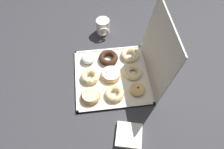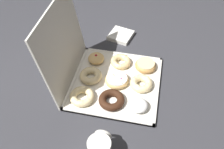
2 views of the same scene
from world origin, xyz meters
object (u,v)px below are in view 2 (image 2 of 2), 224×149
(coffee_mug, at_px, (100,148))
(donut_box, at_px, (116,83))
(cruller_donut_7, at_px, (91,75))
(cruller_donut_1, at_px, (141,83))
(jelly_filled_donut_8, at_px, (96,58))
(cruller_donut_6, at_px, (82,96))
(napkin_stack, at_px, (121,35))
(sprinkle_donut_4, at_px, (117,79))
(glazed_ring_donut_2, at_px, (146,65))
(cruller_donut_5, at_px, (120,61))
(chocolate_cake_ring_donut_3, at_px, (112,100))
(powdered_filled_donut_0, at_px, (139,105))

(coffee_mug, bearing_deg, donut_box, 1.84)
(cruller_donut_7, bearing_deg, donut_box, -91.94)
(cruller_donut_1, distance_m, jelly_filled_donut_8, 0.28)
(cruller_donut_7, distance_m, coffee_mug, 0.41)
(cruller_donut_6, xyz_separation_m, jelly_filled_donut_8, (0.26, -0.00, 0.00))
(napkin_stack, bearing_deg, cruller_donut_6, 169.71)
(sprinkle_donut_4, relative_size, cruller_donut_7, 1.06)
(cruller_donut_6, bearing_deg, donut_box, -44.78)
(glazed_ring_donut_2, xyz_separation_m, jelly_filled_donut_8, (-0.01, 0.26, 0.00))
(sprinkle_donut_4, bearing_deg, coffee_mug, -178.97)
(cruller_donut_5, bearing_deg, cruller_donut_7, 135.48)
(coffee_mug, bearing_deg, cruller_donut_7, 20.02)
(chocolate_cake_ring_donut_3, bearing_deg, cruller_donut_5, 1.99)
(sprinkle_donut_4, bearing_deg, chocolate_cake_ring_donut_3, 179.89)
(donut_box, relative_size, chocolate_cake_ring_donut_3, 3.56)
(napkin_stack, bearing_deg, coffee_mug, -175.81)
(sprinkle_donut_4, distance_m, cruller_donut_5, 0.13)
(cruller_donut_5, xyz_separation_m, coffee_mug, (-0.51, -0.02, 0.03))
(donut_box, distance_m, cruller_donut_5, 0.13)
(sprinkle_donut_4, relative_size, jelly_filled_donut_8, 1.37)
(glazed_ring_donut_2, bearing_deg, jelly_filled_donut_8, 91.18)
(cruller_donut_1, relative_size, cruller_donut_5, 1.03)
(donut_box, relative_size, cruller_donut_5, 3.98)
(jelly_filled_donut_8, distance_m, coffee_mug, 0.52)
(sprinkle_donut_4, distance_m, cruller_donut_6, 0.19)
(cruller_donut_6, height_order, coffee_mug, coffee_mug)
(cruller_donut_1, xyz_separation_m, cruller_donut_5, (0.12, 0.13, -0.00))
(donut_box, relative_size, powdered_filled_donut_0, 5.03)
(chocolate_cake_ring_donut_3, height_order, jelly_filled_donut_8, jelly_filled_donut_8)
(jelly_filled_donut_8, xyz_separation_m, coffee_mug, (-0.50, -0.14, 0.02))
(cruller_donut_5, bearing_deg, chocolate_cake_ring_donut_3, -178.01)
(glazed_ring_donut_2, height_order, cruller_donut_7, same)
(sprinkle_donut_4, height_order, napkin_stack, sprinkle_donut_4)
(cruller_donut_1, height_order, cruller_donut_6, cruller_donut_1)
(jelly_filled_donut_8, bearing_deg, coffee_mug, -164.08)
(donut_box, height_order, cruller_donut_7, cruller_donut_7)
(cruller_donut_6, bearing_deg, sprinkle_donut_4, -45.39)
(jelly_filled_donut_8, height_order, coffee_mug, coffee_mug)
(coffee_mug, height_order, napkin_stack, coffee_mug)
(glazed_ring_donut_2, xyz_separation_m, cruller_donut_6, (-0.26, 0.26, -0.00))
(chocolate_cake_ring_donut_3, relative_size, cruller_donut_6, 1.03)
(cruller_donut_7, bearing_deg, glazed_ring_donut_2, -64.35)
(sprinkle_donut_4, bearing_deg, cruller_donut_5, 4.08)
(powdered_filled_donut_0, relative_size, jelly_filled_donut_8, 0.99)
(cruller_donut_6, distance_m, cruller_donut_7, 0.14)
(chocolate_cake_ring_donut_3, bearing_deg, cruller_donut_1, -42.69)
(glazed_ring_donut_2, relative_size, cruller_donut_5, 1.02)
(donut_box, distance_m, cruller_donut_7, 0.13)
(donut_box, xyz_separation_m, cruller_donut_5, (0.13, 0.00, 0.02))
(sprinkle_donut_4, bearing_deg, cruller_donut_6, 134.61)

